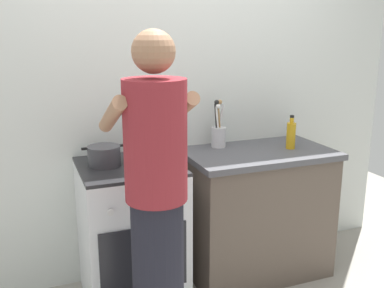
{
  "coord_description": "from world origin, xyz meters",
  "views": [
    {
      "loc": [
        -0.93,
        -2.39,
        1.69
      ],
      "look_at": [
        0.05,
        0.12,
        1.0
      ],
      "focal_mm": 41.61,
      "sensor_mm": 36.0,
      "label": 1
    }
  ],
  "objects": [
    {
      "name": "back_wall",
      "position": [
        0.2,
        0.5,
        1.25
      ],
      "size": [
        3.2,
        0.1,
        2.5
      ],
      "color": "silver",
      "rests_on": "ground"
    },
    {
      "name": "countertop",
      "position": [
        0.55,
        0.15,
        0.45
      ],
      "size": [
        1.0,
        0.6,
        0.9
      ],
      "color": "brown",
      "rests_on": "ground"
    },
    {
      "name": "utensil_crock",
      "position": [
        0.33,
        0.34,
        1.01
      ],
      "size": [
        0.1,
        0.1,
        0.33
      ],
      "color": "silver",
      "rests_on": "countertop"
    },
    {
      "name": "person",
      "position": [
        -0.36,
        -0.45,
        0.86
      ],
      "size": [
        0.41,
        0.5,
        1.7
      ],
      "color": "black",
      "rests_on": "ground"
    },
    {
      "name": "oil_bottle",
      "position": [
        0.78,
        0.12,
        1.0
      ],
      "size": [
        0.06,
        0.06,
        0.23
      ],
      "color": "gold",
      "rests_on": "countertop"
    },
    {
      "name": "pot",
      "position": [
        -0.49,
        0.19,
        0.96
      ],
      "size": [
        0.26,
        0.2,
        0.12
      ],
      "color": "#38383D",
      "rests_on": "stove_range"
    },
    {
      "name": "mixing_bowl",
      "position": [
        -0.21,
        0.13,
        0.95
      ],
      "size": [
        0.29,
        0.29,
        0.09
      ],
      "color": "#B7B7BC",
      "rests_on": "stove_range"
    },
    {
      "name": "stove_range",
      "position": [
        -0.35,
        0.15,
        0.45
      ],
      "size": [
        0.6,
        0.62,
        0.9
      ],
      "color": "silver",
      "rests_on": "ground"
    }
  ]
}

